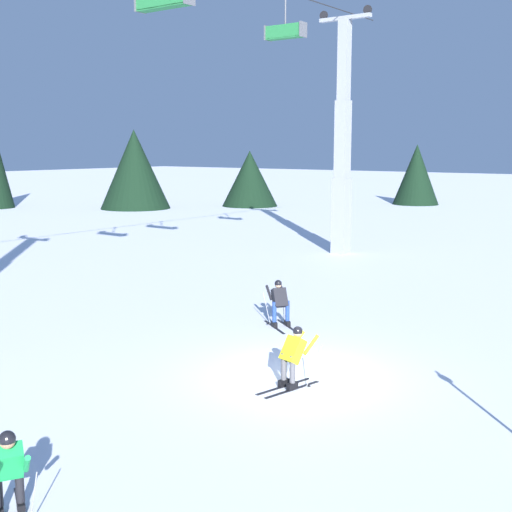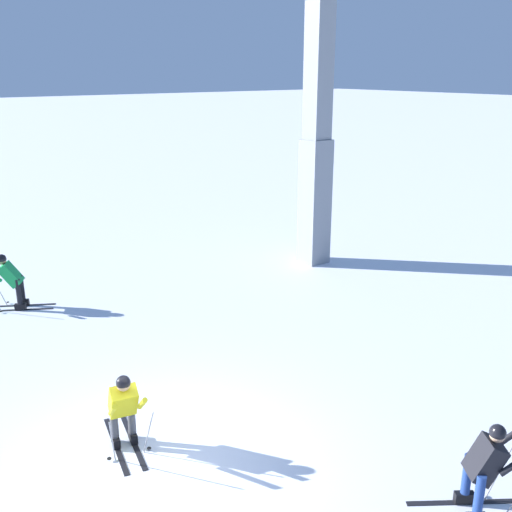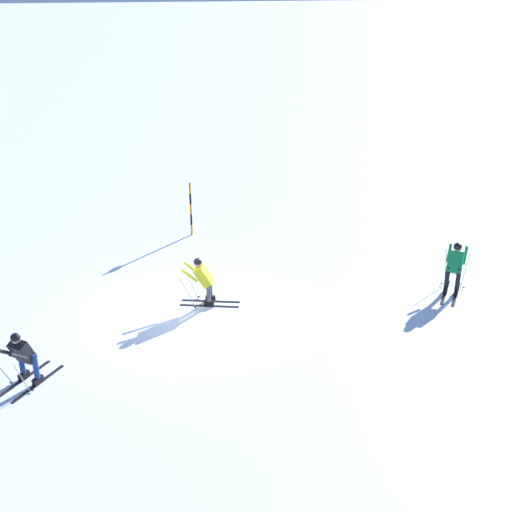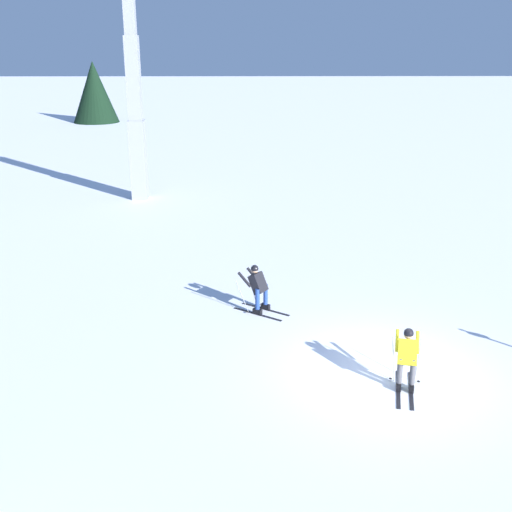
% 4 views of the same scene
% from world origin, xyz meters
% --- Properties ---
extents(ground_plane, '(260.00, 260.00, 0.00)m').
position_xyz_m(ground_plane, '(0.00, 0.00, 0.00)').
color(ground_plane, white).
extents(skier_carving_main, '(1.72, 0.86, 1.54)m').
position_xyz_m(skier_carving_main, '(-0.77, -0.37, 0.80)').
color(skier_carving_main, black).
rests_on(skier_carving_main, ground_plane).
extents(trail_marker_pole, '(0.07, 0.28, 1.93)m').
position_xyz_m(trail_marker_pole, '(-0.67, -5.51, 1.04)').
color(trail_marker_pole, orange).
rests_on(trail_marker_pole, ground_plane).
extents(skier_distant_uphill, '(1.37, 1.66, 1.53)m').
position_xyz_m(skier_distant_uphill, '(3.54, 2.97, 0.80)').
color(skier_distant_uphill, black).
rests_on(skier_distant_uphill, ground_plane).
extents(skier_distant_downhill, '(1.30, 1.72, 1.62)m').
position_xyz_m(skier_distant_downhill, '(-8.05, -0.16, 0.85)').
color(skier_distant_downhill, black).
rests_on(skier_distant_downhill, ground_plane).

